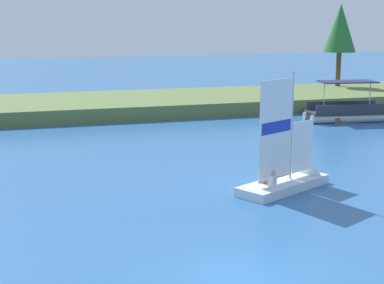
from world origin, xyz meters
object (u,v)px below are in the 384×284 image
shoreline_tree_right (340,29)px  wooden_dock (327,115)px  pontoon_boat (346,112)px  sailboat (296,177)px

shoreline_tree_right → wooden_dock: 13.46m
shoreline_tree_right → pontoon_boat: (-6.14, -11.77, -5.53)m
shoreline_tree_right → wooden_dock: (-6.67, -10.04, -5.99)m
wooden_dock → pontoon_boat: size_ratio=0.90×
shoreline_tree_right → pontoon_boat: size_ratio=1.25×
pontoon_boat → sailboat: bearing=-119.6°
sailboat → pontoon_boat: sailboat is taller
sailboat → pontoon_boat: bearing=25.0°
shoreline_tree_right → sailboat: bearing=-123.4°
pontoon_boat → wooden_dock: bearing=115.1°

